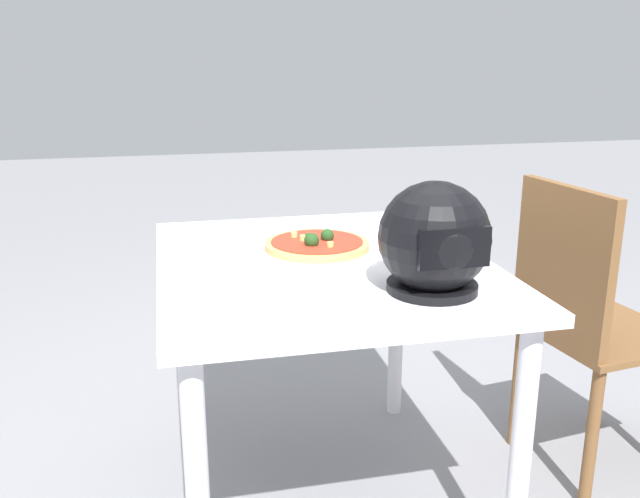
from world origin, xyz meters
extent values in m
plane|color=gray|center=(0.00, 0.00, 0.00)|extent=(14.00, 14.00, 0.00)
cube|color=white|center=(0.00, 0.00, 0.71)|extent=(0.85, 0.99, 0.03)
cylinder|color=white|center=(-0.37, -0.44, 0.35)|extent=(0.05, 0.05, 0.70)
cylinder|color=white|center=(0.37, -0.44, 0.35)|extent=(0.05, 0.05, 0.70)
cylinder|color=white|center=(-0.37, 0.44, 0.35)|extent=(0.05, 0.05, 0.70)
cylinder|color=white|center=(0.00, -0.07, 0.74)|extent=(0.34, 0.34, 0.01)
cylinder|color=tan|center=(0.00, -0.07, 0.75)|extent=(0.28, 0.28, 0.02)
cylinder|color=red|center=(0.00, -0.07, 0.76)|extent=(0.25, 0.25, 0.00)
sphere|color=#234C1E|center=(-0.03, -0.08, 0.77)|extent=(0.04, 0.04, 0.04)
sphere|color=#234C1E|center=(0.02, -0.08, 0.77)|extent=(0.02, 0.02, 0.02)
sphere|color=#234C1E|center=(0.02, -0.03, 0.77)|extent=(0.04, 0.04, 0.04)
cylinder|color=#E0D172|center=(0.05, -0.12, 0.77)|extent=(0.02, 0.02, 0.01)
cylinder|color=#E0D172|center=(0.04, -0.08, 0.77)|extent=(0.02, 0.02, 0.01)
cylinder|color=#E0D172|center=(-0.02, -0.01, 0.77)|extent=(0.02, 0.02, 0.01)
sphere|color=black|center=(-0.19, 0.29, 0.86)|extent=(0.25, 0.25, 0.25)
cylinder|color=black|center=(-0.19, 0.29, 0.74)|extent=(0.21, 0.21, 0.02)
cube|color=black|center=(-0.19, 0.40, 0.86)|extent=(0.16, 0.02, 0.09)
cube|color=brown|center=(-0.88, 0.00, 0.44)|extent=(0.45, 0.45, 0.02)
cube|color=brown|center=(-0.69, 0.02, 0.68)|extent=(0.08, 0.38, 0.45)
cylinder|color=brown|center=(-1.02, -0.19, 0.21)|extent=(0.04, 0.04, 0.43)
cylinder|color=brown|center=(-0.68, -0.15, 0.21)|extent=(0.04, 0.04, 0.43)
cylinder|color=brown|center=(-0.73, 0.19, 0.21)|extent=(0.04, 0.04, 0.43)
camera|label=1|loc=(0.39, 1.68, 1.26)|focal=38.72mm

